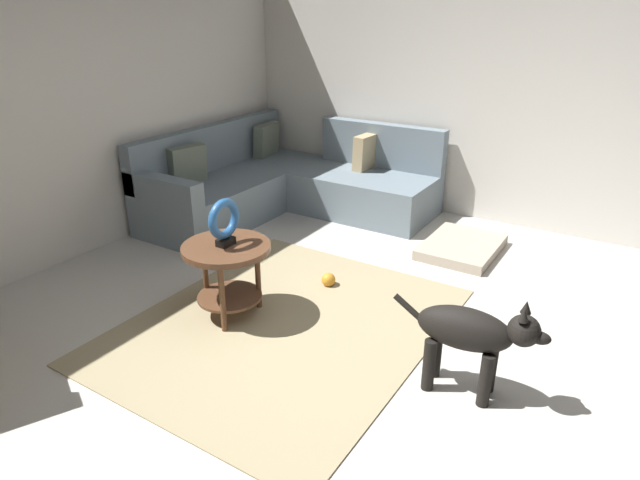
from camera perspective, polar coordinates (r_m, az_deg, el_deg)
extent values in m
cube|color=beige|center=(3.42, 4.62, -14.01)|extent=(6.00, 6.00, 0.10)
cube|color=silver|center=(4.87, -27.86, 12.79)|extent=(6.00, 0.12, 2.70)
cube|color=silver|center=(5.55, 20.02, 15.03)|extent=(0.12, 6.00, 2.70)
cube|color=tan|center=(3.80, -3.74, -8.78)|extent=(2.30, 1.90, 0.01)
cube|color=slate|center=(5.81, -8.37, 4.89)|extent=(2.20, 0.85, 0.42)
cube|color=slate|center=(5.92, -11.28, 9.47)|extent=(2.20, 0.14, 0.46)
cube|color=slate|center=(5.74, 4.70, 4.84)|extent=(0.85, 1.40, 0.42)
cube|color=slate|center=(5.93, 6.47, 9.78)|extent=(0.14, 1.40, 0.46)
cube|color=slate|center=(5.03, -16.09, 5.13)|extent=(0.16, 0.85, 0.22)
cube|color=slate|center=(6.39, -5.62, 10.26)|extent=(0.40, 0.20, 0.39)
cube|color=slate|center=(5.49, -13.63, 7.54)|extent=(0.40, 0.21, 0.38)
cube|color=tan|center=(5.85, 4.90, 9.07)|extent=(0.39, 0.15, 0.38)
cylinder|color=brown|center=(3.72, -9.75, -0.81)|extent=(0.60, 0.60, 0.04)
cylinder|color=brown|center=(3.89, -9.38, -5.79)|extent=(0.45, 0.45, 0.02)
cylinder|color=brown|center=(3.97, -11.83, -3.68)|extent=(0.04, 0.04, 0.50)
cylinder|color=brown|center=(3.65, -10.12, -6.06)|extent=(0.04, 0.04, 0.50)
cylinder|color=brown|center=(3.90, -6.47, -3.83)|extent=(0.04, 0.04, 0.50)
cube|color=black|center=(3.71, -9.79, -0.17)|extent=(0.12, 0.08, 0.05)
torus|color=#265999|center=(3.64, -9.96, 2.18)|extent=(0.28, 0.06, 0.28)
cube|color=#B2A38E|center=(5.01, 14.53, -0.71)|extent=(0.80, 0.60, 0.09)
cylinder|color=black|center=(3.28, 17.33, -12.46)|extent=(0.07, 0.07, 0.32)
cylinder|color=black|center=(3.17, 16.85, -13.83)|extent=(0.07, 0.07, 0.32)
cylinder|color=black|center=(3.32, 11.96, -11.32)|extent=(0.07, 0.07, 0.32)
cylinder|color=black|center=(3.21, 11.27, -12.62)|extent=(0.07, 0.07, 0.32)
ellipsoid|color=black|center=(3.11, 14.78, -8.89)|extent=(0.27, 0.54, 0.24)
sphere|color=black|center=(3.04, 20.47, -8.84)|extent=(0.17, 0.17, 0.17)
ellipsoid|color=black|center=(3.05, 21.85, -9.43)|extent=(0.08, 0.13, 0.07)
cone|color=black|center=(3.03, 20.70, -6.53)|extent=(0.06, 0.06, 0.07)
cone|color=black|center=(2.95, 20.47, -7.33)|extent=(0.06, 0.06, 0.07)
cylinder|color=black|center=(3.15, 9.33, -7.10)|extent=(0.06, 0.20, 0.16)
sphere|color=orange|center=(4.26, 0.88, -4.16)|extent=(0.11, 0.11, 0.11)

